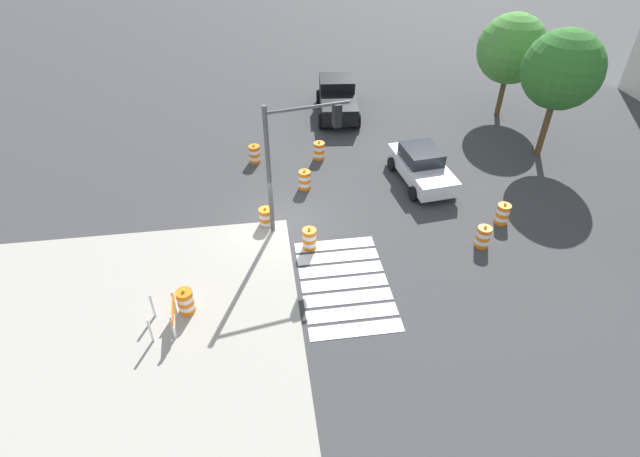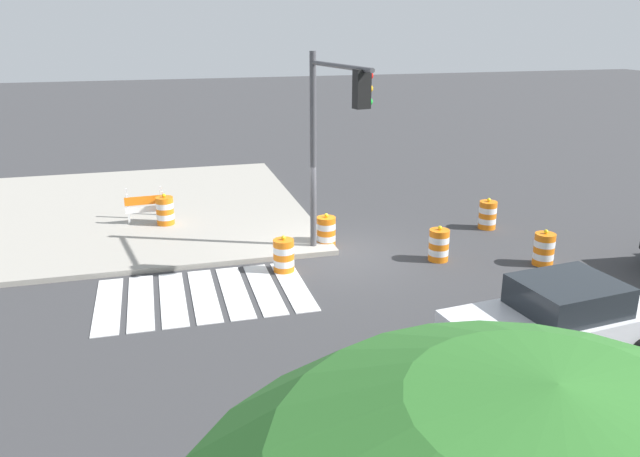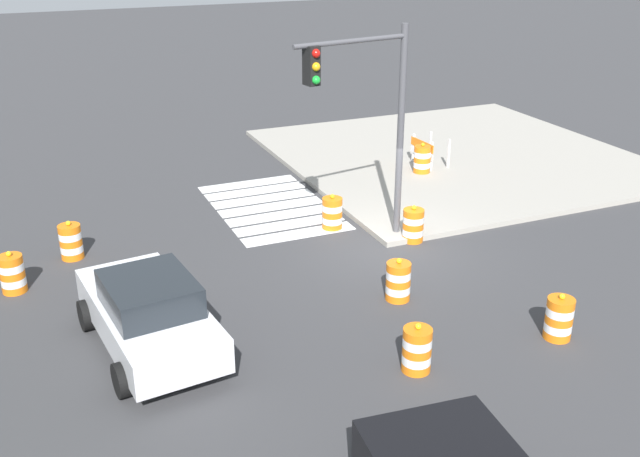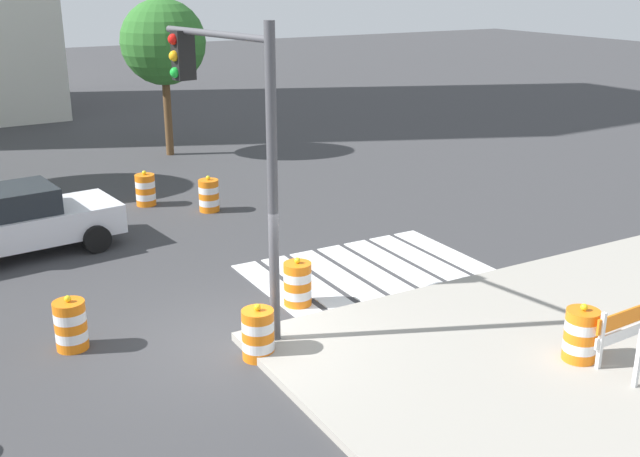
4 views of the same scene
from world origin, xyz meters
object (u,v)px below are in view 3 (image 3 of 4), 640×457
at_px(traffic_barrel_median_near, 12,274).
at_px(traffic_barrel_median_far, 413,225).
at_px(traffic_barrel_crosswalk_end, 332,213).
at_px(traffic_barrel_opposite_curb, 398,281).
at_px(traffic_barrel_lane_center, 417,350).
at_px(sports_car, 149,313).
at_px(traffic_barrel_on_sidewalk, 422,159).
at_px(traffic_light_pole, 366,100).
at_px(traffic_barrel_far_curb, 559,318).
at_px(traffic_barrel_near_corner, 71,242).
at_px(construction_barricade, 426,149).

xyz_separation_m(traffic_barrel_median_near, traffic_barrel_median_far, (-1.11, -9.95, 0.00)).
xyz_separation_m(traffic_barrel_crosswalk_end, traffic_barrel_opposite_curb, (-4.36, 0.32, 0.00)).
relative_size(traffic_barrel_median_near, traffic_barrel_opposite_curb, 1.00).
bearing_deg(traffic_barrel_lane_center, traffic_barrel_opposite_curb, -21.73).
relative_size(sports_car, traffic_barrel_lane_center, 4.39).
height_order(traffic_barrel_crosswalk_end, traffic_barrel_on_sidewalk, traffic_barrel_on_sidewalk).
distance_m(traffic_barrel_median_far, traffic_barrel_opposite_curb, 3.35).
height_order(traffic_barrel_median_near, traffic_barrel_on_sidewalk, traffic_barrel_on_sidewalk).
relative_size(traffic_barrel_crosswalk_end, traffic_barrel_on_sidewalk, 1.00).
bearing_deg(traffic_barrel_lane_center, traffic_light_pole, -16.30).
bearing_deg(traffic_barrel_opposite_curb, traffic_barrel_far_curb, -141.29).
bearing_deg(traffic_barrel_lane_center, traffic_barrel_near_corner, 35.02).
bearing_deg(traffic_barrel_median_near, traffic_light_pole, -95.79).
bearing_deg(sports_car, traffic_barrel_on_sidewalk, -55.60).
bearing_deg(traffic_barrel_median_near, traffic_barrel_on_sidewalk, -75.02).
bearing_deg(traffic_barrel_near_corner, traffic_light_pole, -107.38).
xyz_separation_m(traffic_barrel_far_curb, construction_barricade, (10.65, -3.19, 0.27)).
distance_m(traffic_barrel_near_corner, traffic_barrel_opposite_curb, 8.37).
xyz_separation_m(traffic_barrel_near_corner, traffic_barrel_lane_center, (-7.85, -5.50, 0.00)).
bearing_deg(traffic_barrel_lane_center, traffic_barrel_median_near, 46.92).
relative_size(traffic_barrel_on_sidewalk, traffic_light_pole, 0.19).
height_order(traffic_barrel_near_corner, traffic_barrel_opposite_curb, same).
relative_size(traffic_barrel_median_near, traffic_barrel_lane_center, 1.00).
distance_m(traffic_barrel_crosswalk_end, traffic_barrel_lane_center, 7.14).
height_order(sports_car, traffic_barrel_crosswalk_end, sports_car).
bearing_deg(traffic_barrel_on_sidewalk, sports_car, 124.40).
bearing_deg(traffic_barrel_median_far, traffic_barrel_lane_center, 150.74).
height_order(traffic_barrel_far_curb, traffic_barrel_lane_center, same).
height_order(traffic_barrel_crosswalk_end, traffic_barrel_opposite_curb, same).
bearing_deg(traffic_barrel_crosswalk_end, traffic_barrel_median_near, 93.60).
height_order(sports_car, traffic_barrel_median_far, sports_car).
distance_m(traffic_barrel_on_sidewalk, construction_barricade, 0.78).
bearing_deg(sports_car, traffic_light_pole, -65.15).
distance_m(sports_car, traffic_barrel_opposite_curb, 5.56).
relative_size(sports_car, traffic_barrel_median_near, 4.39).
height_order(traffic_barrel_crosswalk_end, traffic_barrel_median_far, same).
height_order(traffic_barrel_on_sidewalk, construction_barricade, traffic_barrel_on_sidewalk).
height_order(traffic_barrel_crosswalk_end, traffic_light_pole, traffic_light_pole).
bearing_deg(traffic_barrel_far_curb, traffic_barrel_on_sidewalk, -15.02).
bearing_deg(traffic_barrel_crosswalk_end, construction_barricade, -55.25).
height_order(sports_car, traffic_barrel_opposite_curb, sports_car).
relative_size(sports_car, traffic_barrel_opposite_curb, 4.39).
height_order(traffic_barrel_crosswalk_end, traffic_barrel_lane_center, same).
distance_m(traffic_barrel_crosswalk_end, traffic_barrel_far_curb, 7.37).
relative_size(construction_barricade, traffic_light_pole, 0.24).
height_order(traffic_barrel_lane_center, construction_barricade, construction_barricade).
distance_m(traffic_barrel_crosswalk_end, traffic_barrel_on_sidewalk, 5.45).
bearing_deg(traffic_barrel_on_sidewalk, traffic_barrel_near_corner, 100.31).
bearing_deg(traffic_barrel_far_curb, traffic_barrel_crosswalk_end, 14.90).
bearing_deg(traffic_barrel_opposite_curb, traffic_barrel_near_corner, 51.56).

